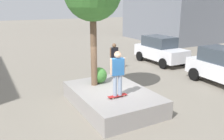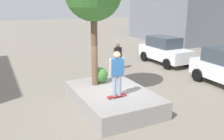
# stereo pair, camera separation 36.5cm
# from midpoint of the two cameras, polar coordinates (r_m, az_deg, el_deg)

# --- Properties ---
(ground_plane) EXTENTS (120.00, 120.00, 0.00)m
(ground_plane) POSITION_cam_midpoint_polar(r_m,az_deg,el_deg) (10.55, -0.90, -8.35)
(ground_plane) COLOR gray
(planter_ledge) EXTENTS (4.32, 2.92, 0.73)m
(planter_ledge) POSITION_cam_midpoint_polar(r_m,az_deg,el_deg) (10.29, -1.02, -6.80)
(planter_ledge) COLOR gray
(planter_ledge) RESTS_ON ground
(boxwood_shrub) EXTENTS (0.73, 0.73, 0.73)m
(boxwood_shrub) POSITION_cam_midpoint_polar(r_m,az_deg,el_deg) (11.04, -4.04, -1.25)
(boxwood_shrub) COLOR #3D7A33
(boxwood_shrub) RESTS_ON planter_ledge
(skateboard) EXTENTS (0.24, 0.81, 0.07)m
(skateboard) POSITION_cam_midpoint_polar(r_m,az_deg,el_deg) (9.42, 0.21, -6.20)
(skateboard) COLOR #A51E1E
(skateboard) RESTS_ON planter_ledge
(skateboarder) EXTENTS (0.29, 0.59, 1.77)m
(skateboarder) POSITION_cam_midpoint_polar(r_m,az_deg,el_deg) (9.09, 0.22, -0.10)
(skateboarder) COLOR #8C9EB7
(skateboarder) RESTS_ON skateboard
(sedan_parked) EXTENTS (4.24, 2.01, 1.97)m
(sedan_parked) POSITION_cam_midpoint_polar(r_m,az_deg,el_deg) (17.97, 10.87, 4.80)
(sedan_parked) COLOR white
(sedan_parked) RESTS_ON ground
(pedestrian_crossing) EXTENTS (0.28, 0.60, 1.78)m
(pedestrian_crossing) POSITION_cam_midpoint_polar(r_m,az_deg,el_deg) (15.75, -0.14, 3.69)
(pedestrian_crossing) COLOR black
(pedestrian_crossing) RESTS_ON ground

